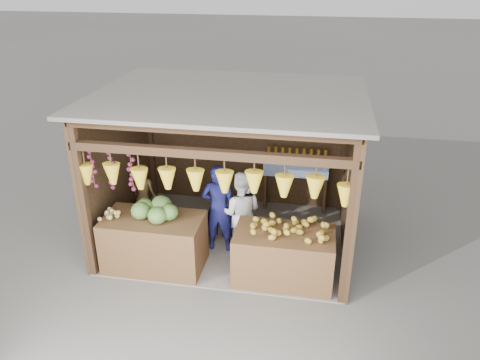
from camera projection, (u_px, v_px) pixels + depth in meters
name	position (u px, v px, depth m)	size (l,w,h in m)	color
ground	(231.00, 238.00, 8.47)	(80.00, 80.00, 0.00)	#514F49
stall_structure	(227.00, 153.00, 7.74)	(4.30, 3.30, 2.66)	slate
back_shelf	(296.00, 170.00, 9.08)	(1.25, 0.32, 1.32)	#382314
counter_left	(154.00, 243.00, 7.49)	(1.57, 0.85, 0.90)	#4C2E19
counter_right	(284.00, 256.00, 7.20)	(1.51, 0.85, 0.84)	#54341C
stool	(146.00, 220.00, 8.77)	(0.30, 0.30, 0.28)	black
man_standing	(219.00, 209.00, 7.81)	(0.58, 0.38, 1.59)	#14164E
woman_standing	(241.00, 212.00, 7.81)	(0.72, 0.56, 1.47)	white
vendor_seated	(143.00, 190.00, 8.50)	(0.49, 0.32, 1.00)	brown
melon_pile	(152.00, 208.00, 7.28)	(1.00, 0.50, 0.32)	#215316
tanfruit_pile	(110.00, 214.00, 7.31)	(0.34, 0.40, 0.13)	tan
mango_pile	(291.00, 226.00, 6.99)	(1.40, 0.64, 0.22)	#B96D18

